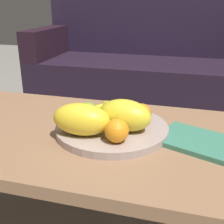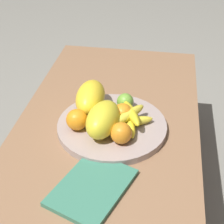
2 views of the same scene
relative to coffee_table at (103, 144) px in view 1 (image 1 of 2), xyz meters
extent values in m
cube|color=#8E6648|center=(0.00, 0.00, 0.02)|extent=(1.28, 0.67, 0.04)
cylinder|color=#945E48|center=(-0.60, 0.29, -0.18)|extent=(0.05, 0.05, 0.37)
cube|color=black|center=(-0.08, 1.32, -0.17)|extent=(1.70, 0.70, 0.40)
cube|color=black|center=(-0.08, 1.60, 0.28)|extent=(1.70, 0.14, 0.50)
cube|color=black|center=(-0.86, 1.32, 0.14)|extent=(0.14, 0.70, 0.22)
cylinder|color=#A5928D|center=(0.03, 0.02, 0.05)|extent=(0.39, 0.39, 0.03)
ellipsoid|color=yellow|center=(-0.05, -0.07, 0.12)|extent=(0.19, 0.11, 0.10)
ellipsoid|color=yellow|center=(0.08, 0.00, 0.12)|extent=(0.19, 0.13, 0.11)
sphere|color=orange|center=(0.12, 0.07, 0.10)|extent=(0.07, 0.07, 0.07)
sphere|color=orange|center=(0.01, 0.06, 0.10)|extent=(0.07, 0.07, 0.07)
sphere|color=orange|center=(0.08, -0.09, 0.10)|extent=(0.07, 0.07, 0.07)
sphere|color=#6DA639|center=(-0.07, 0.06, 0.10)|extent=(0.06, 0.06, 0.06)
ellipsoid|color=yellow|center=(0.03, 0.10, 0.08)|extent=(0.09, 0.15, 0.03)
ellipsoid|color=yellow|center=(0.04, 0.09, 0.08)|extent=(0.15, 0.07, 0.03)
ellipsoid|color=yellow|center=(0.03, 0.08, 0.11)|extent=(0.14, 0.11, 0.03)
ellipsoid|color=gold|center=(0.02, 0.09, 0.11)|extent=(0.15, 0.09, 0.03)
cube|color=#3A7D64|center=(0.32, 0.01, 0.05)|extent=(0.30, 0.26, 0.02)
camera|label=1|loc=(0.28, -0.88, 0.48)|focal=47.21mm
camera|label=2|loc=(1.01, 0.18, 0.82)|focal=56.13mm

